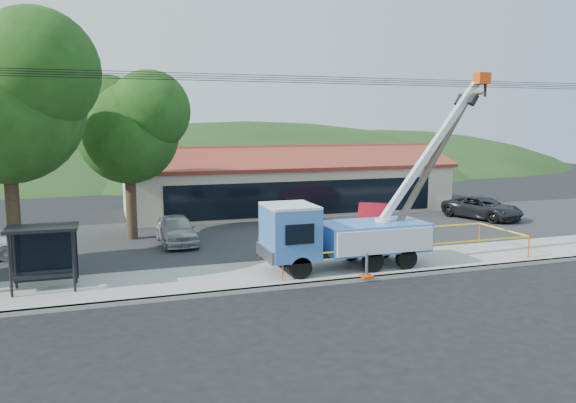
# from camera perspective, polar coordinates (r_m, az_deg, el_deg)

# --- Properties ---
(ground) EXTENTS (120.00, 120.00, 0.00)m
(ground) POSITION_cam_1_polar(r_m,az_deg,el_deg) (20.46, 7.01, -9.87)
(ground) COLOR black
(ground) RESTS_ON ground
(curb) EXTENTS (60.00, 0.25, 0.15)m
(curb) POSITION_cam_1_polar(r_m,az_deg,el_deg) (22.26, 4.66, -8.14)
(curb) COLOR gray
(curb) RESTS_ON ground
(sidewalk) EXTENTS (60.00, 4.00, 0.15)m
(sidewalk) POSITION_cam_1_polar(r_m,az_deg,el_deg) (23.95, 2.86, -6.95)
(sidewalk) COLOR gray
(sidewalk) RESTS_ON ground
(parking_lot) EXTENTS (60.00, 12.00, 0.10)m
(parking_lot) POSITION_cam_1_polar(r_m,az_deg,el_deg) (31.34, -2.50, -3.40)
(parking_lot) COLOR #28282B
(parking_lot) RESTS_ON ground
(strip_mall) EXTENTS (22.50, 8.53, 4.67)m
(strip_mall) POSITION_cam_1_polar(r_m,az_deg,el_deg) (39.77, -0.17, 1.73)
(strip_mall) COLOR #B8AD92
(strip_mall) RESTS_ON ground
(tree_west_near) EXTENTS (7.56, 6.72, 10.80)m
(tree_west_near) POSITION_cam_1_polar(r_m,az_deg,el_deg) (25.79, -26.83, 9.98)
(tree_west_near) COLOR #332316
(tree_west_near) RESTS_ON ground
(tree_lot) EXTENTS (6.30, 5.60, 8.94)m
(tree_lot) POSITION_cam_1_polar(r_m,az_deg,el_deg) (30.56, -15.94, 7.64)
(tree_lot) COLOR #332316
(tree_lot) RESTS_ON ground
(hill_west) EXTENTS (78.40, 56.00, 28.00)m
(hill_west) POSITION_cam_1_polar(r_m,az_deg,el_deg) (73.08, -23.65, 2.47)
(hill_west) COLOR #183513
(hill_west) RESTS_ON ground
(hill_center) EXTENTS (89.60, 64.00, 32.00)m
(hill_center) POSITION_cam_1_polar(r_m,az_deg,el_deg) (75.10, -4.28, 3.26)
(hill_center) COLOR #183513
(hill_center) RESTS_ON ground
(hill_east) EXTENTS (72.80, 52.00, 26.00)m
(hill_east) POSITION_cam_1_polar(r_m,az_deg,el_deg) (82.34, 9.36, 3.60)
(hill_east) COLOR #183513
(hill_east) RESTS_ON ground
(utility_truck) EXTENTS (10.25, 3.80, 8.28)m
(utility_truck) POSITION_cam_1_polar(r_m,az_deg,el_deg) (23.75, 5.43, -3.18)
(utility_truck) COLOR black
(utility_truck) RESTS_ON ground
(leaning_pole) EXTENTS (5.13, 1.70, 8.19)m
(leaning_pole) POSITION_cam_1_polar(r_m,az_deg,el_deg) (25.49, 14.49, 3.99)
(leaning_pole) COLOR brown
(leaning_pole) RESTS_ON ground
(bus_shelter) EXTENTS (2.48, 1.53, 2.39)m
(bus_shelter) POSITION_cam_1_polar(r_m,az_deg,el_deg) (22.51, -23.61, -3.86)
(bus_shelter) COLOR black
(bus_shelter) RESTS_ON ground
(caution_tape) EXTENTS (11.84, 3.58, 1.03)m
(caution_tape) POSITION_cam_1_polar(r_m,az_deg,el_deg) (25.76, 10.79, -4.07)
(caution_tape) COLOR #E0460C
(caution_tape) RESTS_ON ground
(car_silver) EXTENTS (1.87, 4.42, 1.49)m
(car_silver) POSITION_cam_1_polar(r_m,az_deg,el_deg) (29.39, -11.21, -4.42)
(car_silver) COLOR #A1A3A8
(car_silver) RESTS_ON ground
(car_red) EXTENTS (3.73, 4.97, 1.57)m
(car_red) POSITION_cam_1_polar(r_m,az_deg,el_deg) (32.41, 8.61, -3.19)
(car_red) COLOR maroon
(car_red) RESTS_ON ground
(car_dark) EXTENTS (3.91, 5.61, 1.42)m
(car_dark) POSITION_cam_1_polar(r_m,az_deg,el_deg) (38.29, 19.09, -1.81)
(car_dark) COLOR black
(car_dark) RESTS_ON ground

